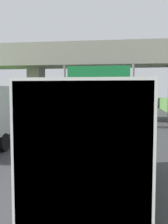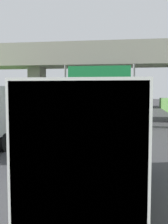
{
  "view_description": "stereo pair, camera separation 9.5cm",
  "coord_description": "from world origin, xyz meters",
  "px_view_note": "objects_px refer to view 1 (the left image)",
  "views": [
    {
      "loc": [
        2.38,
        0.71,
        3.25
      ],
      "look_at": [
        0.0,
        15.85,
        2.0
      ],
      "focal_mm": 44.07,
      "sensor_mm": 36.0,
      "label": 1
    },
    {
      "loc": [
        2.48,
        0.72,
        3.25
      ],
      "look_at": [
        0.0,
        15.85,
        2.0
      ],
      "focal_mm": 44.07,
      "sensor_mm": 36.0,
      "label": 2
    }
  ],
  "objects_px": {
    "overhead_highway_sign": "(98,82)",
    "truck_silver": "(70,100)",
    "car_red": "(87,103)",
    "construction_barrel_3": "(6,127)",
    "truck_green": "(143,97)",
    "truck_blue": "(101,137)"
  },
  "relations": [
    {
      "from": "truck_green",
      "to": "construction_barrel_3",
      "type": "distance_m",
      "value": 34.92
    },
    {
      "from": "truck_blue",
      "to": "construction_barrel_3",
      "type": "bearing_deg",
      "value": 125.02
    },
    {
      "from": "truck_green",
      "to": "truck_silver",
      "type": "distance_m",
      "value": 20.41
    },
    {
      "from": "truck_silver",
      "to": "car_red",
      "type": "height_order",
      "value": "truck_silver"
    },
    {
      "from": "truck_blue",
      "to": "construction_barrel_3",
      "type": "relative_size",
      "value": 8.11
    },
    {
      "from": "overhead_highway_sign",
      "to": "truck_green",
      "type": "distance_m",
      "value": 30.09
    },
    {
      "from": "truck_blue",
      "to": "car_red",
      "type": "height_order",
      "value": "truck_blue"
    },
    {
      "from": "truck_blue",
      "to": "truck_silver",
      "type": "distance_m",
      "value": 27.78
    },
    {
      "from": "car_red",
      "to": "construction_barrel_3",
      "type": "relative_size",
      "value": 4.56
    },
    {
      "from": "truck_green",
      "to": "truck_blue",
      "type": "height_order",
      "value": "same"
    },
    {
      "from": "truck_green",
      "to": "car_red",
      "type": "distance_m",
      "value": 10.46
    },
    {
      "from": "overhead_highway_sign",
      "to": "construction_barrel_3",
      "type": "bearing_deg",
      "value": -154.12
    },
    {
      "from": "truck_green",
      "to": "car_red",
      "type": "xyz_separation_m",
      "value": [
        -10.11,
        -2.46,
        -1.08
      ]
    },
    {
      "from": "overhead_highway_sign",
      "to": "car_red",
      "type": "xyz_separation_m",
      "value": [
        -4.88,
        27.11,
        -3.06
      ]
    },
    {
      "from": "truck_blue",
      "to": "car_red",
      "type": "distance_m",
      "value": 42.77
    },
    {
      "from": "overhead_highway_sign",
      "to": "truck_green",
      "type": "height_order",
      "value": "overhead_highway_sign"
    },
    {
      "from": "overhead_highway_sign",
      "to": "truck_silver",
      "type": "relative_size",
      "value": 0.81
    },
    {
      "from": "construction_barrel_3",
      "to": "car_red",
      "type": "bearing_deg",
      "value": 86.63
    },
    {
      "from": "truck_green",
      "to": "truck_blue",
      "type": "distance_m",
      "value": 44.84
    },
    {
      "from": "truck_green",
      "to": "truck_blue",
      "type": "bearing_deg",
      "value": -94.54
    },
    {
      "from": "truck_green",
      "to": "truck_silver",
      "type": "xyz_separation_m",
      "value": [
        -10.13,
        -17.72,
        0.0
      ]
    },
    {
      "from": "truck_silver",
      "to": "truck_blue",
      "type": "bearing_deg",
      "value": -76.31
    }
  ]
}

